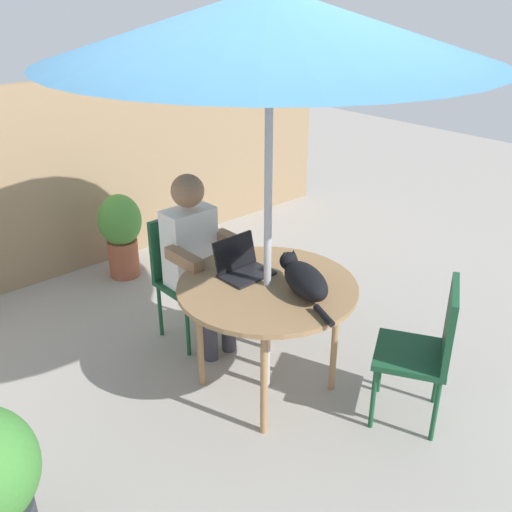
% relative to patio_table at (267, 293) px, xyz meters
% --- Properties ---
extents(ground_plane, '(14.00, 14.00, 0.00)m').
position_rel_patio_table_xyz_m(ground_plane, '(0.00, 0.00, -0.68)').
color(ground_plane, gray).
extents(fence_back, '(5.59, 0.08, 1.64)m').
position_rel_patio_table_xyz_m(fence_back, '(0.00, 2.37, 0.14)').
color(fence_back, '#937756').
rests_on(fence_back, ground).
extents(patio_table, '(1.07, 1.07, 0.74)m').
position_rel_patio_table_xyz_m(patio_table, '(0.00, 0.00, 0.00)').
color(patio_table, '#9E754C').
rests_on(patio_table, ground).
extents(patio_umbrella, '(2.27, 2.27, 2.33)m').
position_rel_patio_table_xyz_m(patio_umbrella, '(0.00, 0.00, 1.48)').
color(patio_umbrella, '#B7B7BC').
rests_on(patio_umbrella, ground).
extents(chair_occupied, '(0.40, 0.40, 0.89)m').
position_rel_patio_table_xyz_m(chair_occupied, '(0.00, 0.86, -0.16)').
color(chair_occupied, '#194C2D').
rests_on(chair_occupied, ground).
extents(chair_empty, '(0.55, 0.55, 0.89)m').
position_rel_patio_table_xyz_m(chair_empty, '(0.47, -0.81, -0.16)').
color(chair_empty, '#194C2D').
rests_on(chair_empty, ground).
extents(person_seated, '(0.48, 0.48, 1.23)m').
position_rel_patio_table_xyz_m(person_seated, '(0.00, 0.70, 0.01)').
color(person_seated, white).
rests_on(person_seated, ground).
extents(laptop, '(0.30, 0.25, 0.21)m').
position_rel_patio_table_xyz_m(laptop, '(-0.02, 0.22, 0.12)').
color(laptop, black).
rests_on(laptop, patio_table).
extents(cat, '(0.33, 0.61, 0.17)m').
position_rel_patio_table_xyz_m(cat, '(0.09, -0.20, 0.14)').
color(cat, black).
rests_on(cat, patio_table).
extents(potted_plant_near_fence, '(0.37, 0.37, 0.74)m').
position_rel_patio_table_xyz_m(potted_plant_near_fence, '(0.12, 1.96, -0.26)').
color(potted_plant_near_fence, '#9E5138').
rests_on(potted_plant_near_fence, ground).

